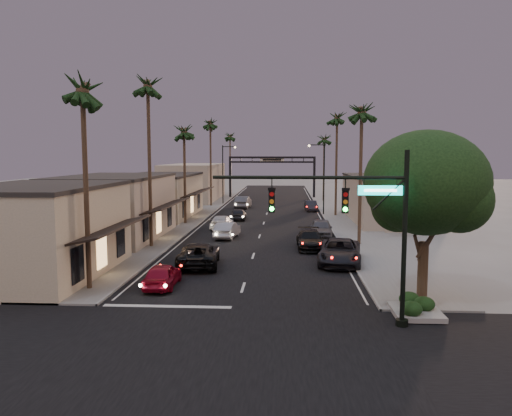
# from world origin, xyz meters

# --- Properties ---
(ground) EXTENTS (200.00, 200.00, 0.00)m
(ground) POSITION_xyz_m (0.00, 40.00, 0.00)
(ground) COLOR slate
(ground) RESTS_ON ground
(road) EXTENTS (14.00, 120.00, 0.02)m
(road) POSITION_xyz_m (0.00, 45.00, 0.00)
(road) COLOR black
(road) RESTS_ON ground
(cross_street) EXTENTS (80.00, 12.00, 0.02)m
(cross_street) POSITION_xyz_m (0.00, 0.00, 0.00)
(cross_street) COLOR black
(cross_street) RESTS_ON ground
(sidewalk_left) EXTENTS (5.00, 92.00, 0.12)m
(sidewalk_left) POSITION_xyz_m (-9.50, 52.00, 0.06)
(sidewalk_left) COLOR slate
(sidewalk_left) RESTS_ON ground
(sidewalk_right) EXTENTS (5.00, 92.00, 0.12)m
(sidewalk_right) POSITION_xyz_m (9.50, 52.00, 0.06)
(sidewalk_right) COLOR slate
(sidewalk_right) RESTS_ON ground
(storefront_near) EXTENTS (8.00, 12.00, 5.50)m
(storefront_near) POSITION_xyz_m (-13.00, 12.00, 2.75)
(storefront_near) COLOR tan
(storefront_near) RESTS_ON ground
(storefront_mid) EXTENTS (8.00, 14.00, 5.50)m
(storefront_mid) POSITION_xyz_m (-13.00, 26.00, 2.75)
(storefront_mid) COLOR gray
(storefront_mid) RESTS_ON ground
(storefront_far) EXTENTS (8.00, 16.00, 5.00)m
(storefront_far) POSITION_xyz_m (-13.00, 42.00, 2.50)
(storefront_far) COLOR tan
(storefront_far) RESTS_ON ground
(storefront_dist) EXTENTS (8.00, 20.00, 6.00)m
(storefront_dist) POSITION_xyz_m (-13.00, 65.00, 3.00)
(storefront_dist) COLOR gray
(storefront_dist) RESTS_ON ground
(building_right) EXTENTS (8.00, 18.00, 5.00)m
(building_right) POSITION_xyz_m (14.00, 40.00, 2.50)
(building_right) COLOR gray
(building_right) RESTS_ON ground
(traffic_signal) EXTENTS (8.51, 0.22, 7.80)m
(traffic_signal) POSITION_xyz_m (5.69, 4.00, 5.08)
(traffic_signal) COLOR black
(traffic_signal) RESTS_ON ground
(corner_tree) EXTENTS (6.20, 6.20, 8.80)m
(corner_tree) POSITION_xyz_m (9.48, 7.45, 5.98)
(corner_tree) COLOR #38281C
(corner_tree) RESTS_ON ground
(planter) EXTENTS (2.20, 2.60, 0.24)m
(planter) POSITION_xyz_m (8.60, 5.50, 0.00)
(planter) COLOR gray
(planter) RESTS_ON ground
(arch) EXTENTS (15.20, 0.40, 7.27)m
(arch) POSITION_xyz_m (0.00, 70.00, 5.53)
(arch) COLOR black
(arch) RESTS_ON ground
(streetlight_right) EXTENTS (2.13, 0.30, 9.00)m
(streetlight_right) POSITION_xyz_m (6.92, 45.00, 5.33)
(streetlight_right) COLOR black
(streetlight_right) RESTS_ON ground
(streetlight_left) EXTENTS (2.13, 0.30, 9.00)m
(streetlight_left) POSITION_xyz_m (-6.92, 58.00, 5.33)
(streetlight_left) COLOR black
(streetlight_left) RESTS_ON ground
(palm_la) EXTENTS (3.20, 3.20, 13.20)m
(palm_la) POSITION_xyz_m (-8.60, 9.00, 11.44)
(palm_la) COLOR #38281C
(palm_la) RESTS_ON ground
(palm_lb) EXTENTS (3.20, 3.20, 15.20)m
(palm_lb) POSITION_xyz_m (-8.60, 22.00, 13.39)
(palm_lb) COLOR #38281C
(palm_lb) RESTS_ON ground
(palm_lc) EXTENTS (3.20, 3.20, 12.20)m
(palm_lc) POSITION_xyz_m (-8.60, 36.00, 10.47)
(palm_lc) COLOR #38281C
(palm_lc) RESTS_ON ground
(palm_ld) EXTENTS (3.20, 3.20, 14.20)m
(palm_ld) POSITION_xyz_m (-8.60, 55.00, 12.42)
(palm_ld) COLOR #38281C
(palm_ld) RESTS_ON ground
(palm_ra) EXTENTS (3.20, 3.20, 13.20)m
(palm_ra) POSITION_xyz_m (8.60, 24.00, 11.44)
(palm_ra) COLOR #38281C
(palm_ra) RESTS_ON ground
(palm_rb) EXTENTS (3.20, 3.20, 14.20)m
(palm_rb) POSITION_xyz_m (8.60, 44.00, 12.42)
(palm_rb) COLOR #38281C
(palm_rb) RESTS_ON ground
(palm_rc) EXTENTS (3.20, 3.20, 12.20)m
(palm_rc) POSITION_xyz_m (8.60, 64.00, 10.47)
(palm_rc) COLOR #38281C
(palm_rc) RESTS_ON ground
(palm_far) EXTENTS (3.20, 3.20, 13.20)m
(palm_far) POSITION_xyz_m (-8.30, 78.00, 11.44)
(palm_far) COLOR #38281C
(palm_far) RESTS_ON ground
(oncoming_red) EXTENTS (1.70, 4.12, 1.40)m
(oncoming_red) POSITION_xyz_m (-4.64, 9.86, 0.70)
(oncoming_red) COLOR maroon
(oncoming_red) RESTS_ON ground
(oncoming_pickup) EXTENTS (3.17, 5.98, 1.60)m
(oncoming_pickup) POSITION_xyz_m (-3.49, 15.36, 0.80)
(oncoming_pickup) COLOR black
(oncoming_pickup) RESTS_ON ground
(oncoming_silver) EXTENTS (2.10, 4.70, 1.50)m
(oncoming_silver) POSITION_xyz_m (-2.91, 26.98, 0.75)
(oncoming_silver) COLOR #99999E
(oncoming_silver) RESTS_ON ground
(oncoming_white) EXTENTS (2.16, 4.87, 1.39)m
(oncoming_white) POSITION_xyz_m (-4.13, 32.48, 0.70)
(oncoming_white) COLOR silver
(oncoming_white) RESTS_ON ground
(oncoming_dgrey) EXTENTS (1.80, 4.17, 1.40)m
(oncoming_dgrey) POSITION_xyz_m (-3.05, 39.66, 0.70)
(oncoming_dgrey) COLOR black
(oncoming_dgrey) RESTS_ON ground
(oncoming_grey_far) EXTENTS (2.16, 5.26, 1.70)m
(oncoming_grey_far) POSITION_xyz_m (-3.65, 52.56, 0.85)
(oncoming_grey_far) COLOR #47484C
(oncoming_grey_far) RESTS_ON ground
(curbside_near) EXTENTS (3.58, 6.45, 1.71)m
(curbside_near) POSITION_xyz_m (6.20, 16.64, 0.85)
(curbside_near) COLOR black
(curbside_near) RESTS_ON ground
(curbside_black) EXTENTS (2.20, 5.20, 1.50)m
(curbside_black) POSITION_xyz_m (4.40, 22.14, 0.75)
(curbside_black) COLOR black
(curbside_black) RESTS_ON ground
(curbside_grey) EXTENTS (2.35, 5.10, 1.69)m
(curbside_grey) POSITION_xyz_m (5.67, 27.64, 0.85)
(curbside_grey) COLOR #4A4A4F
(curbside_grey) RESTS_ON ground
(curbside_far) EXTENTS (1.83, 4.32, 1.39)m
(curbside_far) POSITION_xyz_m (5.83, 49.57, 0.69)
(curbside_far) COLOR black
(curbside_far) RESTS_ON ground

